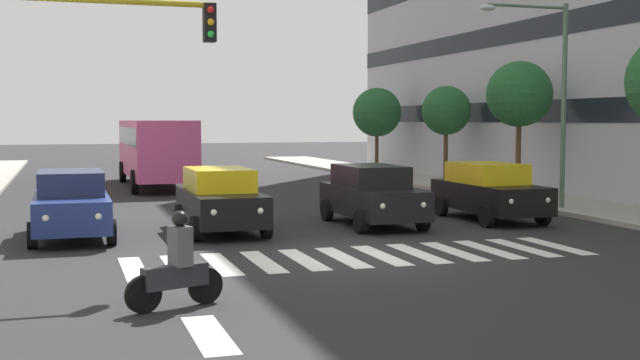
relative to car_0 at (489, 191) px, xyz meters
The scene contains 14 objects.
ground_plane 7.79m from the car_0, 39.84° to the left, with size 180.00×180.00×0.00m, color #262628.
crosswalk_markings 7.79m from the car_0, 39.84° to the left, with size 10.35×2.80×0.01m.
lane_arrow_1 14.70m from the car_0, 45.44° to the left, with size 0.50×2.20×0.01m, color silver.
car_0 is the anchor object (origin of this frame).
car_1 3.81m from the car_0, ahead, with size 2.02×4.44×1.72m.
car_2 8.21m from the car_0, ahead, with size 2.02×4.44×1.72m.
car_3 12.04m from the car_0, ahead, with size 2.02×4.44×1.72m.
bus_behind_traffic 17.83m from the car_0, 62.55° to the right, with size 2.78×10.50×3.00m.
motorcycle_with_rider 13.65m from the car_0, 39.64° to the left, with size 1.63×0.68×1.57m.
traffic_light_gantry 14.12m from the car_0, 22.78° to the left, with size 5.11×0.36×5.50m.
street_lamp_left 4.56m from the car_0, 156.85° to the right, with size 3.19×0.28×6.62m.
street_tree_1 7.71m from the car_0, 128.23° to the right, with size 2.50×2.50×5.11m.
street_tree_2 13.44m from the car_0, 110.80° to the right, with size 2.27×2.27×4.45m.
street_tree_3 20.57m from the car_0, 102.10° to the right, with size 2.69×2.69×4.65m.
Camera 1 is at (6.25, 16.62, 3.01)m, focal length 45.44 mm.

